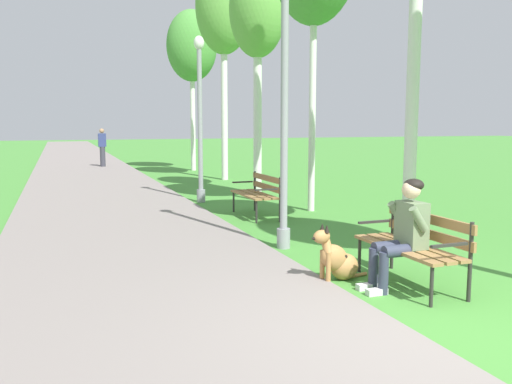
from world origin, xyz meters
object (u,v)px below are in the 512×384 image
at_px(park_bench_near, 415,242).
at_px(birch_tree_fourth, 258,12).
at_px(park_bench_mid, 258,191).
at_px(pedestrian_distant, 102,148).
at_px(lamp_post_near, 285,83).
at_px(person_seated_on_near_bench, 403,230).
at_px(lamp_post_mid, 200,117).
at_px(birch_tree_sixth, 192,47).
at_px(dog_shepherd, 337,260).
at_px(birch_tree_fifth, 224,8).

distance_m(park_bench_near, birch_tree_fourth, 9.36).
relative_size(park_bench_mid, pedestrian_distant, 0.91).
bearing_deg(lamp_post_near, person_seated_on_near_bench, -78.26).
bearing_deg(park_bench_near, birch_tree_fourth, 81.87).
xyz_separation_m(lamp_post_mid, pedestrian_distant, (-1.38, 11.24, -1.16)).
bearing_deg(birch_tree_sixth, birch_tree_fourth, -90.48).
bearing_deg(birch_tree_fourth, dog_shepherd, -103.84).
relative_size(lamp_post_mid, pedestrian_distant, 2.34).
distance_m(person_seated_on_near_bench, pedestrian_distant, 18.61).
distance_m(birch_tree_sixth, pedestrian_distant, 5.83).
bearing_deg(dog_shepherd, park_bench_near, -31.19).
bearing_deg(park_bench_near, pedestrian_distant, 96.28).
bearing_deg(dog_shepherd, person_seated_on_near_bench, -43.69).
bearing_deg(person_seated_on_near_bench, park_bench_mid, 88.38).
xyz_separation_m(dog_shepherd, birch_tree_fourth, (1.93, 7.84, 4.44)).
bearing_deg(person_seated_on_near_bench, birch_tree_sixth, 84.74).
height_order(person_seated_on_near_bench, lamp_post_mid, lamp_post_mid).
relative_size(person_seated_on_near_bench, lamp_post_near, 0.26).
relative_size(park_bench_near, person_seated_on_near_bench, 1.20).
distance_m(park_bench_mid, dog_shepherd, 4.52).
distance_m(dog_shepherd, birch_tree_sixth, 16.05).
bearing_deg(pedestrian_distant, birch_tree_sixth, -39.95).
relative_size(birch_tree_sixth, pedestrian_distant, 3.77).
relative_size(lamp_post_near, birch_tree_fifth, 0.66).
bearing_deg(dog_shepherd, birch_tree_sixth, 82.56).
xyz_separation_m(lamp_post_near, pedestrian_distant, (-1.35, 16.24, -1.60)).
xyz_separation_m(lamp_post_near, birch_tree_fifth, (2.05, 9.66, 3.08)).
distance_m(dog_shepherd, birch_tree_fourth, 9.21).
bearing_deg(pedestrian_distant, park_bench_mid, -81.75).
height_order(birch_tree_fifth, birch_tree_sixth, birch_tree_fifth).
relative_size(dog_shepherd, birch_tree_fifth, 0.12).
relative_size(park_bench_mid, lamp_post_mid, 0.39).
relative_size(park_bench_near, dog_shepherd, 1.81).
bearing_deg(park_bench_mid, lamp_post_near, -102.83).
bearing_deg(dog_shepherd, lamp_post_near, 87.86).
height_order(park_bench_mid, dog_shepherd, park_bench_mid).
distance_m(birch_tree_fourth, pedestrian_distant, 11.34).
distance_m(lamp_post_near, birch_tree_fifth, 10.34).
distance_m(park_bench_near, pedestrian_distant, 18.57).
height_order(birch_tree_fourth, birch_tree_fifth, birch_tree_fifth).
bearing_deg(park_bench_mid, park_bench_near, -89.23).
bearing_deg(birch_tree_sixth, lamp_post_mid, -102.61).
bearing_deg(birch_tree_fifth, lamp_post_near, -101.99).
bearing_deg(birch_tree_sixth, dog_shepherd, -97.44).
bearing_deg(pedestrian_distant, lamp_post_mid, -83.02).
distance_m(park_bench_near, birch_tree_sixth, 16.34).
distance_m(park_bench_near, birch_tree_fifth, 12.96).
height_order(lamp_post_near, birch_tree_fourth, birch_tree_fourth).
bearing_deg(lamp_post_near, birch_tree_fifth, 78.01).
height_order(park_bench_near, lamp_post_mid, lamp_post_mid).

